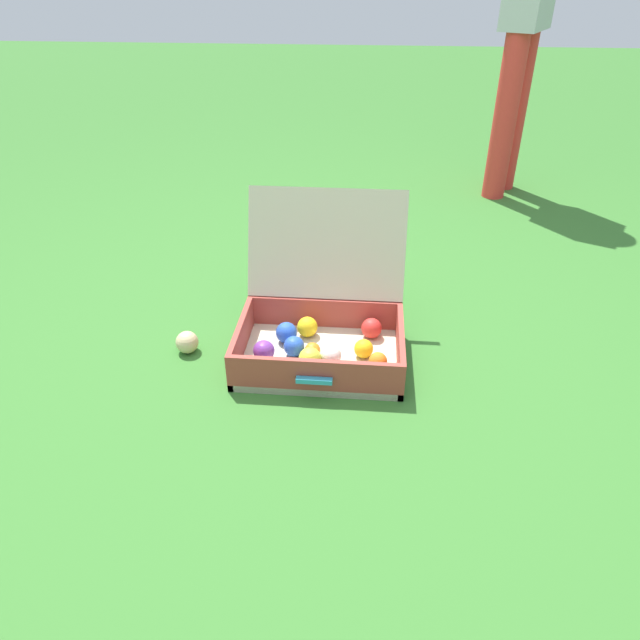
% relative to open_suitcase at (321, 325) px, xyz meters
% --- Properties ---
extents(ground_plane, '(16.00, 16.00, 0.00)m').
position_rel_open_suitcase_xyz_m(ground_plane, '(-0.08, -0.13, -0.11)').
color(ground_plane, '#336B28').
extents(open_suitcase, '(0.54, 0.55, 0.49)m').
position_rel_open_suitcase_xyz_m(open_suitcase, '(0.00, 0.00, 0.00)').
color(open_suitcase, beige).
rests_on(open_suitcase, ground).
extents(stray_ball_on_grass, '(0.08, 0.08, 0.08)m').
position_rel_open_suitcase_xyz_m(stray_ball_on_grass, '(-0.45, -0.04, -0.07)').
color(stray_ball_on_grass, '#D1B784').
rests_on(stray_ball_on_grass, ground).
extents(bystander_person, '(0.30, 0.37, 1.63)m').
position_rel_open_suitcase_xyz_m(bystander_person, '(0.87, 1.67, 0.83)').
color(bystander_person, red).
rests_on(bystander_person, ground).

